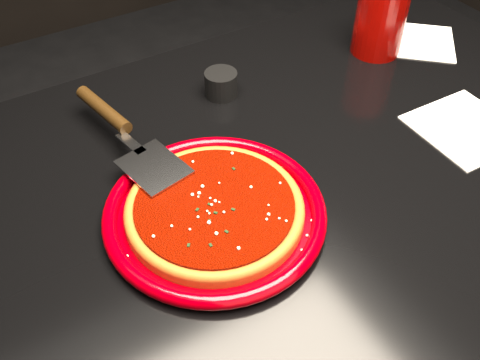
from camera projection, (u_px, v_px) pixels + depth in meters
name	position (u px, v px, depth m)	size (l,w,h in m)	color
table	(282.00, 292.00, 1.12)	(1.20, 0.80, 0.75)	black
plate	(215.00, 212.00, 0.76)	(0.32, 0.32, 0.02)	#830006
pizza_crust	(215.00, 210.00, 0.76)	(0.25, 0.25, 0.01)	#924216
pizza_crust_rim	(215.00, 207.00, 0.75)	(0.25, 0.25, 0.02)	#924216
pizza_sauce	(214.00, 205.00, 0.75)	(0.23, 0.23, 0.01)	#6B0A00
parmesan_dusting	(214.00, 202.00, 0.74)	(0.22, 0.22, 0.01)	beige
basil_flecks	(214.00, 203.00, 0.74)	(0.20, 0.20, 0.00)	black
pizza_server	(127.00, 133.00, 0.84)	(0.09, 0.33, 0.02)	silver
cup	(380.00, 20.00, 1.04)	(0.10, 0.10, 0.14)	#860401
napkin_a	(466.00, 128.00, 0.91)	(0.16, 0.16, 0.00)	white
napkin_b	(420.00, 41.00, 1.11)	(0.13, 0.14, 0.00)	white
ramekin	(221.00, 84.00, 0.96)	(0.06, 0.06, 0.05)	black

